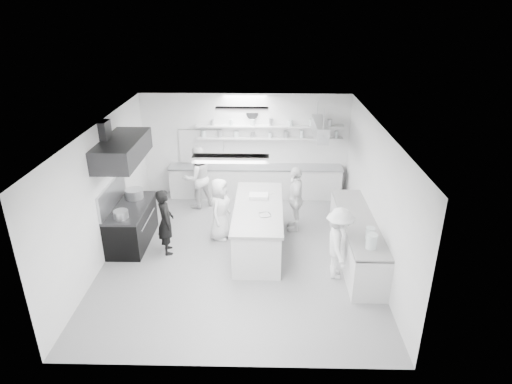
{
  "coord_description": "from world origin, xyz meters",
  "views": [
    {
      "loc": [
        0.59,
        -8.81,
        5.41
      ],
      "look_at": [
        0.37,
        0.6,
        1.27
      ],
      "focal_mm": 30.81,
      "sensor_mm": 36.0,
      "label": 1
    }
  ],
  "objects_px": {
    "stove": "(132,225)",
    "back_counter": "(256,182)",
    "right_counter": "(357,240)",
    "cook_back": "(197,178)",
    "prep_island": "(258,228)",
    "cook_stove": "(166,222)"
  },
  "relations": [
    {
      "from": "prep_island",
      "to": "cook_back",
      "type": "xyz_separation_m",
      "value": [
        -1.73,
        2.2,
        0.37
      ]
    },
    {
      "from": "cook_back",
      "to": "prep_island",
      "type": "bearing_deg",
      "value": 94.65
    },
    {
      "from": "cook_stove",
      "to": "cook_back",
      "type": "relative_size",
      "value": 0.89
    },
    {
      "from": "stove",
      "to": "cook_back",
      "type": "height_order",
      "value": "cook_back"
    },
    {
      "from": "stove",
      "to": "back_counter",
      "type": "height_order",
      "value": "back_counter"
    },
    {
      "from": "prep_island",
      "to": "cook_back",
      "type": "height_order",
      "value": "cook_back"
    },
    {
      "from": "right_counter",
      "to": "stove",
      "type": "bearing_deg",
      "value": 173.48
    },
    {
      "from": "cook_back",
      "to": "cook_stove",
      "type": "bearing_deg",
      "value": 47.85
    },
    {
      "from": "stove",
      "to": "back_counter",
      "type": "bearing_deg",
      "value": 43.99
    },
    {
      "from": "right_counter",
      "to": "cook_back",
      "type": "distance_m",
      "value": 4.77
    },
    {
      "from": "right_counter",
      "to": "prep_island",
      "type": "distance_m",
      "value": 2.26
    },
    {
      "from": "stove",
      "to": "cook_back",
      "type": "xyz_separation_m",
      "value": [
        1.3,
        2.04,
        0.43
      ]
    },
    {
      "from": "stove",
      "to": "prep_island",
      "type": "distance_m",
      "value": 3.04
    },
    {
      "from": "stove",
      "to": "cook_stove",
      "type": "distance_m",
      "value": 1.07
    },
    {
      "from": "prep_island",
      "to": "cook_back",
      "type": "bearing_deg",
      "value": 128.83
    },
    {
      "from": "right_counter",
      "to": "prep_island",
      "type": "relative_size",
      "value": 1.2
    },
    {
      "from": "stove",
      "to": "cook_back",
      "type": "bearing_deg",
      "value": 57.43
    },
    {
      "from": "right_counter",
      "to": "back_counter",
      "type": "bearing_deg",
      "value": 124.65
    },
    {
      "from": "right_counter",
      "to": "prep_island",
      "type": "height_order",
      "value": "prep_island"
    },
    {
      "from": "back_counter",
      "to": "cook_stove",
      "type": "height_order",
      "value": "cook_stove"
    },
    {
      "from": "back_counter",
      "to": "prep_island",
      "type": "distance_m",
      "value": 2.96
    },
    {
      "from": "back_counter",
      "to": "prep_island",
      "type": "height_order",
      "value": "prep_island"
    }
  ]
}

